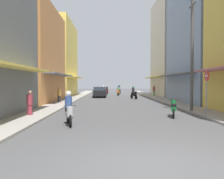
{
  "coord_description": "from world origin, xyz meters",
  "views": [
    {
      "loc": [
        -0.94,
        -5.68,
        1.95
      ],
      "look_at": [
        -0.6,
        14.71,
        1.39
      ],
      "focal_mm": 37.98,
      "sensor_mm": 36.0,
      "label": 1
    }
  ],
  "objects_px": {
    "pedestrian_far": "(59,95)",
    "street_sign_no_entry": "(207,87)",
    "motorbike_white": "(103,91)",
    "motorbike_maroon": "(119,90)",
    "parked_car": "(99,92)",
    "utility_pole": "(192,53)",
    "pedestrian_crossing": "(30,104)",
    "pedestrian_foreground": "(154,90)",
    "motorbike_silver": "(69,110)",
    "motorbike_orange": "(118,91)",
    "motorbike_red": "(107,90)",
    "motorbike_black": "(134,93)",
    "motorbike_green": "(173,108)"
  },
  "relations": [
    {
      "from": "motorbike_white",
      "to": "pedestrian_foreground",
      "type": "bearing_deg",
      "value": -18.51
    },
    {
      "from": "motorbike_maroon",
      "to": "pedestrian_far",
      "type": "height_order",
      "value": "pedestrian_far"
    },
    {
      "from": "pedestrian_foreground",
      "to": "pedestrian_far",
      "type": "bearing_deg",
      "value": -133.09
    },
    {
      "from": "motorbike_green",
      "to": "pedestrian_far",
      "type": "distance_m",
      "value": 12.27
    },
    {
      "from": "motorbike_black",
      "to": "motorbike_orange",
      "type": "bearing_deg",
      "value": 101.59
    },
    {
      "from": "motorbike_maroon",
      "to": "parked_car",
      "type": "xyz_separation_m",
      "value": [
        -3.22,
        -9.64,
        0.04
      ]
    },
    {
      "from": "motorbike_red",
      "to": "parked_car",
      "type": "bearing_deg",
      "value": -96.55
    },
    {
      "from": "motorbike_white",
      "to": "street_sign_no_entry",
      "type": "distance_m",
      "value": 25.02
    },
    {
      "from": "motorbike_maroon",
      "to": "pedestrian_foreground",
      "type": "bearing_deg",
      "value": -57.37
    },
    {
      "from": "motorbike_maroon",
      "to": "pedestrian_crossing",
      "type": "relative_size",
      "value": 1.14
    },
    {
      "from": "motorbike_white",
      "to": "pedestrian_far",
      "type": "height_order",
      "value": "pedestrian_far"
    },
    {
      "from": "motorbike_maroon",
      "to": "pedestrian_foreground",
      "type": "xyz_separation_m",
      "value": [
        4.77,
        -7.45,
        0.26
      ]
    },
    {
      "from": "motorbike_silver",
      "to": "pedestrian_foreground",
      "type": "relative_size",
      "value": 1.04
    },
    {
      "from": "motorbike_orange",
      "to": "motorbike_green",
      "type": "bearing_deg",
      "value": -84.59
    },
    {
      "from": "pedestrian_foreground",
      "to": "motorbike_green",
      "type": "bearing_deg",
      "value": -98.05
    },
    {
      "from": "motorbike_white",
      "to": "pedestrian_crossing",
      "type": "relative_size",
      "value": 1.18
    },
    {
      "from": "motorbike_red",
      "to": "pedestrian_foreground",
      "type": "xyz_separation_m",
      "value": [
        6.98,
        -6.61,
        0.26
      ]
    },
    {
      "from": "pedestrian_far",
      "to": "motorbike_orange",
      "type": "bearing_deg",
      "value": 65.98
    },
    {
      "from": "motorbike_black",
      "to": "street_sign_no_entry",
      "type": "height_order",
      "value": "street_sign_no_entry"
    },
    {
      "from": "motorbike_orange",
      "to": "pedestrian_far",
      "type": "xyz_separation_m",
      "value": [
        -6.24,
        -14.0,
        0.1
      ]
    },
    {
      "from": "motorbike_red",
      "to": "motorbike_white",
      "type": "relative_size",
      "value": 0.98
    },
    {
      "from": "pedestrian_foreground",
      "to": "street_sign_no_entry",
      "type": "height_order",
      "value": "street_sign_no_entry"
    },
    {
      "from": "pedestrian_crossing",
      "to": "utility_pole",
      "type": "xyz_separation_m",
      "value": [
        10.04,
        1.95,
        3.15
      ]
    },
    {
      "from": "motorbike_green",
      "to": "motorbike_black",
      "type": "relative_size",
      "value": 1.02
    },
    {
      "from": "motorbike_orange",
      "to": "pedestrian_far",
      "type": "relative_size",
      "value": 1.11
    },
    {
      "from": "utility_pole",
      "to": "street_sign_no_entry",
      "type": "height_order",
      "value": "utility_pole"
    },
    {
      "from": "motorbike_green",
      "to": "parked_car",
      "type": "xyz_separation_m",
      "value": [
        -5.0,
        18.92,
        0.24
      ]
    },
    {
      "from": "motorbike_black",
      "to": "pedestrian_far",
      "type": "height_order",
      "value": "pedestrian_far"
    },
    {
      "from": "motorbike_silver",
      "to": "utility_pole",
      "type": "distance_m",
      "value": 9.26
    },
    {
      "from": "motorbike_white",
      "to": "pedestrian_crossing",
      "type": "distance_m",
      "value": 23.85
    },
    {
      "from": "pedestrian_far",
      "to": "street_sign_no_entry",
      "type": "bearing_deg",
      "value": -43.37
    },
    {
      "from": "parked_car",
      "to": "utility_pole",
      "type": "relative_size",
      "value": 0.55
    },
    {
      "from": "motorbike_silver",
      "to": "motorbike_maroon",
      "type": "xyz_separation_m",
      "value": [
        3.82,
        31.15,
        0.0
      ]
    },
    {
      "from": "pedestrian_foreground",
      "to": "utility_pole",
      "type": "bearing_deg",
      "value": -93.65
    },
    {
      "from": "pedestrian_far",
      "to": "utility_pole",
      "type": "relative_size",
      "value": 0.21
    },
    {
      "from": "street_sign_no_entry",
      "to": "motorbike_black",
      "type": "bearing_deg",
      "value": 98.16
    },
    {
      "from": "motorbike_silver",
      "to": "pedestrian_foreground",
      "type": "distance_m",
      "value": 25.21
    },
    {
      "from": "motorbike_white",
      "to": "motorbike_maroon",
      "type": "bearing_deg",
      "value": 61.02
    },
    {
      "from": "motorbike_orange",
      "to": "pedestrian_crossing",
      "type": "distance_m",
      "value": 23.66
    },
    {
      "from": "motorbike_silver",
      "to": "motorbike_black",
      "type": "xyz_separation_m",
      "value": [
        4.98,
        17.97,
        0.0
      ]
    },
    {
      "from": "pedestrian_foreground",
      "to": "motorbike_black",
      "type": "bearing_deg",
      "value": -122.2
    },
    {
      "from": "utility_pole",
      "to": "motorbike_black",
      "type": "bearing_deg",
      "value": 100.15
    },
    {
      "from": "motorbike_black",
      "to": "pedestrian_crossing",
      "type": "distance_m",
      "value": 17.12
    },
    {
      "from": "motorbike_orange",
      "to": "motorbike_maroon",
      "type": "distance_m",
      "value": 5.64
    },
    {
      "from": "motorbike_silver",
      "to": "pedestrian_foreground",
      "type": "xyz_separation_m",
      "value": [
        8.58,
        23.7,
        0.26
      ]
    },
    {
      "from": "utility_pole",
      "to": "motorbike_maroon",
      "type": "bearing_deg",
      "value": 97.62
    },
    {
      "from": "parked_car",
      "to": "motorbike_silver",
      "type": "bearing_deg",
      "value": -91.58
    },
    {
      "from": "motorbike_red",
      "to": "street_sign_no_entry",
      "type": "relative_size",
      "value": 0.67
    },
    {
      "from": "motorbike_silver",
      "to": "motorbike_black",
      "type": "relative_size",
      "value": 1.02
    },
    {
      "from": "motorbike_orange",
      "to": "parked_car",
      "type": "relative_size",
      "value": 0.42
    }
  ]
}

